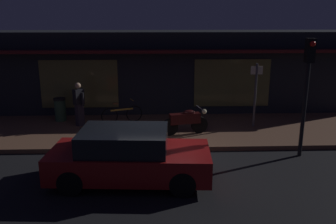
# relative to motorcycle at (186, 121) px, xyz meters

# --- Properties ---
(ground_plane) EXTENTS (60.00, 60.00, 0.00)m
(ground_plane) POSITION_rel_motorcycle_xyz_m (-1.03, -2.33, -0.65)
(ground_plane) COLOR black
(sidewalk_slab) EXTENTS (18.00, 4.00, 0.15)m
(sidewalk_slab) POSITION_rel_motorcycle_xyz_m (-1.03, 0.67, -0.57)
(sidewalk_slab) COLOR brown
(sidewalk_slab) RESTS_ON ground_plane
(storefront_building) EXTENTS (18.00, 3.30, 3.60)m
(storefront_building) POSITION_rel_motorcycle_xyz_m (-1.03, 4.05, 1.16)
(storefront_building) COLOR black
(storefront_building) RESTS_ON ground_plane
(motorcycle) EXTENTS (1.68, 0.64, 0.97)m
(motorcycle) POSITION_rel_motorcycle_xyz_m (0.00, 0.00, 0.00)
(motorcycle) COLOR black
(motorcycle) RESTS_ON sidewalk_slab
(bicycle_parked) EXTENTS (1.57, 0.66, 0.91)m
(bicycle_parked) POSITION_rel_motorcycle_xyz_m (-2.38, 1.43, -0.14)
(bicycle_parked) COLOR black
(bicycle_parked) RESTS_ON sidewalk_slab
(person_photographer) EXTENTS (0.50, 0.49, 1.67)m
(person_photographer) POSITION_rel_motorcycle_xyz_m (-3.96, 1.16, 0.38)
(person_photographer) COLOR #28232D
(person_photographer) RESTS_ON sidewalk_slab
(sign_post) EXTENTS (0.44, 0.09, 2.40)m
(sign_post) POSITION_rel_motorcycle_xyz_m (2.66, 0.83, 0.86)
(sign_post) COLOR #47474C
(sign_post) RESTS_ON sidewalk_slab
(trash_bin) EXTENTS (0.48, 0.48, 0.93)m
(trash_bin) POSITION_rel_motorcycle_xyz_m (-4.89, 1.88, -0.03)
(trash_bin) COLOR #2D4C33
(trash_bin) RESTS_ON sidewalk_slab
(traffic_light_pole) EXTENTS (0.24, 0.33, 3.60)m
(traffic_light_pole) POSITION_rel_motorcycle_xyz_m (3.41, -1.81, 1.83)
(traffic_light_pole) COLOR black
(traffic_light_pole) RESTS_ON ground_plane
(parked_car_near) EXTENTS (4.21, 2.02, 1.42)m
(parked_car_near) POSITION_rel_motorcycle_xyz_m (-1.78, -3.39, 0.06)
(parked_car_near) COLOR black
(parked_car_near) RESTS_ON ground_plane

